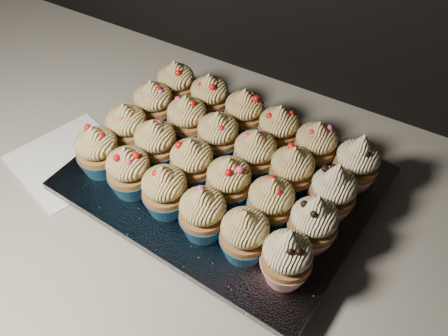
% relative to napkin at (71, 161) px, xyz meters
% --- Properties ---
extents(worktop, '(2.44, 0.64, 0.04)m').
position_rel_napkin_xyz_m(worktop, '(0.33, 0.06, -0.02)').
color(worktop, beige).
rests_on(worktop, cabinet).
extents(napkin, '(0.20, 0.20, 0.00)m').
position_rel_napkin_xyz_m(napkin, '(0.00, 0.00, 0.00)').
color(napkin, white).
rests_on(napkin, worktop).
extents(baking_tray, '(0.41, 0.32, 0.02)m').
position_rel_napkin_xyz_m(baking_tray, '(0.24, 0.07, 0.01)').
color(baking_tray, black).
rests_on(baking_tray, worktop).
extents(foil_lining, '(0.44, 0.36, 0.01)m').
position_rel_napkin_xyz_m(foil_lining, '(0.24, 0.07, 0.03)').
color(foil_lining, silver).
rests_on(foil_lining, baking_tray).
extents(cupcake_0, '(0.06, 0.06, 0.08)m').
position_rel_napkin_xyz_m(cupcake_0, '(0.08, -0.01, 0.07)').
color(cupcake_0, '#1B5481').
rests_on(cupcake_0, foil_lining).
extents(cupcake_1, '(0.06, 0.06, 0.08)m').
position_rel_napkin_xyz_m(cupcake_1, '(0.14, -0.02, 0.07)').
color(cupcake_1, '#1B5481').
rests_on(cupcake_1, foil_lining).
extents(cupcake_2, '(0.06, 0.06, 0.08)m').
position_rel_napkin_xyz_m(cupcake_2, '(0.20, -0.02, 0.07)').
color(cupcake_2, '#1B5481').
rests_on(cupcake_2, foil_lining).
extents(cupcake_3, '(0.06, 0.06, 0.08)m').
position_rel_napkin_xyz_m(cupcake_3, '(0.27, -0.03, 0.07)').
color(cupcake_3, '#1B5481').
rests_on(cupcake_3, foil_lining).
extents(cupcake_4, '(0.06, 0.06, 0.08)m').
position_rel_napkin_xyz_m(cupcake_4, '(0.33, -0.03, 0.07)').
color(cupcake_4, '#1B5481').
rests_on(cupcake_4, foil_lining).
extents(cupcake_5, '(0.06, 0.06, 0.10)m').
position_rel_napkin_xyz_m(cupcake_5, '(0.39, -0.04, 0.07)').
color(cupcake_5, red).
rests_on(cupcake_5, foil_lining).
extents(cupcake_6, '(0.06, 0.06, 0.08)m').
position_rel_napkin_xyz_m(cupcake_6, '(0.09, 0.05, 0.07)').
color(cupcake_6, '#1B5481').
rests_on(cupcake_6, foil_lining).
extents(cupcake_7, '(0.06, 0.06, 0.08)m').
position_rel_napkin_xyz_m(cupcake_7, '(0.14, 0.04, 0.07)').
color(cupcake_7, '#1B5481').
rests_on(cupcake_7, foil_lining).
extents(cupcake_8, '(0.06, 0.06, 0.08)m').
position_rel_napkin_xyz_m(cupcake_8, '(0.21, 0.04, 0.07)').
color(cupcake_8, '#1B5481').
rests_on(cupcake_8, foil_lining).
extents(cupcake_9, '(0.06, 0.06, 0.08)m').
position_rel_napkin_xyz_m(cupcake_9, '(0.27, 0.03, 0.07)').
color(cupcake_9, '#1B5481').
rests_on(cupcake_9, foil_lining).
extents(cupcake_10, '(0.06, 0.06, 0.08)m').
position_rel_napkin_xyz_m(cupcake_10, '(0.34, 0.03, 0.07)').
color(cupcake_10, '#1B5481').
rests_on(cupcake_10, foil_lining).
extents(cupcake_11, '(0.06, 0.06, 0.10)m').
position_rel_napkin_xyz_m(cupcake_11, '(0.40, 0.03, 0.07)').
color(cupcake_11, red).
rests_on(cupcake_11, foil_lining).
extents(cupcake_12, '(0.06, 0.06, 0.08)m').
position_rel_napkin_xyz_m(cupcake_12, '(0.09, 0.12, 0.07)').
color(cupcake_12, '#1B5481').
rests_on(cupcake_12, foil_lining).
extents(cupcake_13, '(0.06, 0.06, 0.08)m').
position_rel_napkin_xyz_m(cupcake_13, '(0.15, 0.11, 0.07)').
color(cupcake_13, '#1B5481').
rests_on(cupcake_13, foil_lining).
extents(cupcake_14, '(0.06, 0.06, 0.08)m').
position_rel_napkin_xyz_m(cupcake_14, '(0.21, 0.10, 0.07)').
color(cupcake_14, '#1B5481').
rests_on(cupcake_14, foil_lining).
extents(cupcake_15, '(0.06, 0.06, 0.08)m').
position_rel_napkin_xyz_m(cupcake_15, '(0.28, 0.10, 0.07)').
color(cupcake_15, '#1B5481').
rests_on(cupcake_15, foil_lining).
extents(cupcake_16, '(0.06, 0.06, 0.08)m').
position_rel_napkin_xyz_m(cupcake_16, '(0.34, 0.09, 0.07)').
color(cupcake_16, '#1B5481').
rests_on(cupcake_16, foil_lining).
extents(cupcake_17, '(0.06, 0.06, 0.10)m').
position_rel_napkin_xyz_m(cupcake_17, '(0.40, 0.09, 0.07)').
color(cupcake_17, red).
rests_on(cupcake_17, foil_lining).
extents(cupcake_18, '(0.06, 0.06, 0.08)m').
position_rel_napkin_xyz_m(cupcake_18, '(0.09, 0.17, 0.07)').
color(cupcake_18, '#1B5481').
rests_on(cupcake_18, foil_lining).
extents(cupcake_19, '(0.06, 0.06, 0.08)m').
position_rel_napkin_xyz_m(cupcake_19, '(0.16, 0.17, 0.07)').
color(cupcake_19, '#1B5481').
rests_on(cupcake_19, foil_lining).
extents(cupcake_20, '(0.06, 0.06, 0.08)m').
position_rel_napkin_xyz_m(cupcake_20, '(0.22, 0.17, 0.07)').
color(cupcake_20, '#1B5481').
rests_on(cupcake_20, foil_lining).
extents(cupcake_21, '(0.06, 0.06, 0.08)m').
position_rel_napkin_xyz_m(cupcake_21, '(0.28, 0.16, 0.07)').
color(cupcake_21, '#1B5481').
rests_on(cupcake_21, foil_lining).
extents(cupcake_22, '(0.06, 0.06, 0.08)m').
position_rel_napkin_xyz_m(cupcake_22, '(0.34, 0.16, 0.07)').
color(cupcake_22, '#1B5481').
rests_on(cupcake_22, foil_lining).
extents(cupcake_23, '(0.06, 0.06, 0.10)m').
position_rel_napkin_xyz_m(cupcake_23, '(0.41, 0.15, 0.07)').
color(cupcake_23, red).
rests_on(cupcake_23, foil_lining).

